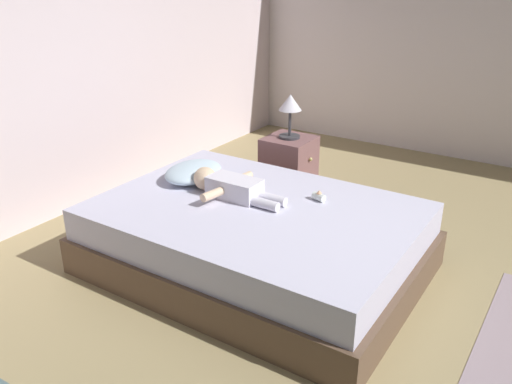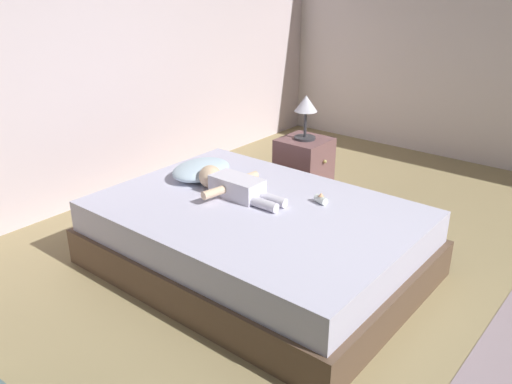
# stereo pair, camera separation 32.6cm
# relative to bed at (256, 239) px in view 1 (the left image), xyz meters

# --- Properties ---
(ground_plane) EXTENTS (8.00, 8.00, 0.00)m
(ground_plane) POSITION_rel_bed_xyz_m (0.06, -1.17, -0.22)
(ground_plane) COLOR #9F8C5F
(wall_behind_bed) EXTENTS (8.00, 0.12, 2.53)m
(wall_behind_bed) POSITION_rel_bed_xyz_m (0.06, 1.83, 1.05)
(wall_behind_bed) COLOR silver
(wall_behind_bed) RESTS_ON ground_plane
(bed) EXTENTS (1.47, 2.06, 0.45)m
(bed) POSITION_rel_bed_xyz_m (0.00, 0.00, 0.00)
(bed) COLOR brown
(bed) RESTS_ON ground_plane
(pillow) EXTENTS (0.47, 0.35, 0.12)m
(pillow) POSITION_rel_bed_xyz_m (0.14, 0.63, 0.29)
(pillow) COLOR silver
(pillow) RESTS_ON bed
(baby) EXTENTS (0.51, 0.68, 0.16)m
(baby) POSITION_rel_bed_xyz_m (0.05, 0.24, 0.30)
(baby) COLOR silver
(baby) RESTS_ON bed
(toothbrush) EXTENTS (0.03, 0.15, 0.02)m
(toothbrush) POSITION_rel_bed_xyz_m (0.29, 0.36, 0.24)
(toothbrush) COLOR #BB329C
(toothbrush) RESTS_ON bed
(nightstand) EXTENTS (0.38, 0.41, 0.54)m
(nightstand) POSITION_rel_bed_xyz_m (1.14, 0.41, 0.05)
(nightstand) COLOR #7B5253
(nightstand) RESTS_ON ground_plane
(lamp) EXTENTS (0.19, 0.19, 0.36)m
(lamp) POSITION_rel_bed_xyz_m (1.14, 0.41, 0.58)
(lamp) COLOR #333338
(lamp) RESTS_ON nightstand
(baby_bottle) EXTENTS (0.07, 0.10, 0.07)m
(baby_bottle) POSITION_rel_bed_xyz_m (0.30, -0.29, 0.26)
(baby_bottle) COLOR white
(baby_bottle) RESTS_ON bed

